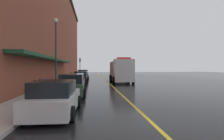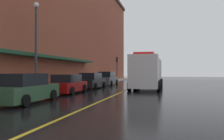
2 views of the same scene
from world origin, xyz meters
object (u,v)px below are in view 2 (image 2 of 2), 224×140
object	(u,v)px
parked_car_1	(25,89)
parking_meter_0	(81,78)
street_lamp_left	(36,37)
parked_car_4	(107,79)
parked_car_3	(91,81)
traffic_light_near	(117,64)
parked_car_2	(68,84)
box_truck	(147,73)

from	to	relation	value
parked_car_1	parking_meter_0	distance (m)	12.36
street_lamp_left	parked_car_4	bearing A→B (deg)	81.75
parked_car_3	traffic_light_near	bearing A→B (deg)	3.68
street_lamp_left	traffic_light_near	world-z (taller)	street_lamp_left
parked_car_2	traffic_light_near	bearing A→B (deg)	1.26
traffic_light_near	parked_car_3	bearing A→B (deg)	-85.89
parked_car_2	parked_car_4	size ratio (longest dim) A/B	0.96
parked_car_1	street_lamp_left	xyz separation A→B (m)	(-2.10, 4.45, 3.62)
parked_car_3	traffic_light_near	xyz separation A→B (m)	(-1.33, 18.56, 2.38)
parked_car_1	parking_meter_0	xyz separation A→B (m)	(-1.50, 12.27, 0.28)
parked_car_3	traffic_light_near	world-z (taller)	traffic_light_near
parked_car_3	parked_car_1	bearing A→B (deg)	-179.95
street_lamp_left	traffic_light_near	distance (m)	25.86
parked_car_1	parked_car_4	bearing A→B (deg)	-0.63
parking_meter_0	parked_car_4	bearing A→B (deg)	76.76
box_truck	street_lamp_left	world-z (taller)	street_lamp_left
street_lamp_left	traffic_light_near	xyz separation A→B (m)	(0.66, 25.82, -1.24)
parked_car_3	parked_car_4	bearing A→B (deg)	-0.41
parked_car_2	box_truck	bearing A→B (deg)	-46.77
parked_car_2	parked_car_4	xyz separation A→B (m)	(0.07, 12.21, 0.10)
street_lamp_left	parked_car_1	bearing A→B (deg)	-64.79
parked_car_4	traffic_light_near	world-z (taller)	traffic_light_near
traffic_light_near	parked_car_2	bearing A→B (deg)	-87.02
parked_car_1	parked_car_2	size ratio (longest dim) A/B	1.00
parked_car_3	box_truck	xyz separation A→B (m)	(5.77, 0.10, 0.89)
parked_car_4	box_truck	distance (m)	8.64
parked_car_3	parking_meter_0	size ratio (longest dim) A/B	3.69
parked_car_2	parking_meter_0	bearing A→B (deg)	10.19
parked_car_3	parked_car_4	world-z (taller)	parked_car_4
parking_meter_0	box_truck	bearing A→B (deg)	-3.62
parked_car_1	parked_car_2	world-z (taller)	parked_car_1
parked_car_1	traffic_light_near	bearing A→B (deg)	1.76
parked_car_4	parked_car_2	bearing A→B (deg)	179.82
box_truck	parking_meter_0	size ratio (longest dim) A/B	5.69
parked_car_1	traffic_light_near	distance (m)	30.40
parked_car_2	street_lamp_left	size ratio (longest dim) A/B	0.67
parked_car_2	parking_meter_0	distance (m)	6.43
parked_car_1	box_truck	distance (m)	13.14
street_lamp_left	parked_car_2	bearing A→B (deg)	38.52
parked_car_1	parked_car_2	xyz separation A→B (m)	(-0.17, 5.98, -0.05)
parked_car_2	parked_car_4	bearing A→B (deg)	-2.03
parking_meter_0	street_lamp_left	world-z (taller)	street_lamp_left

